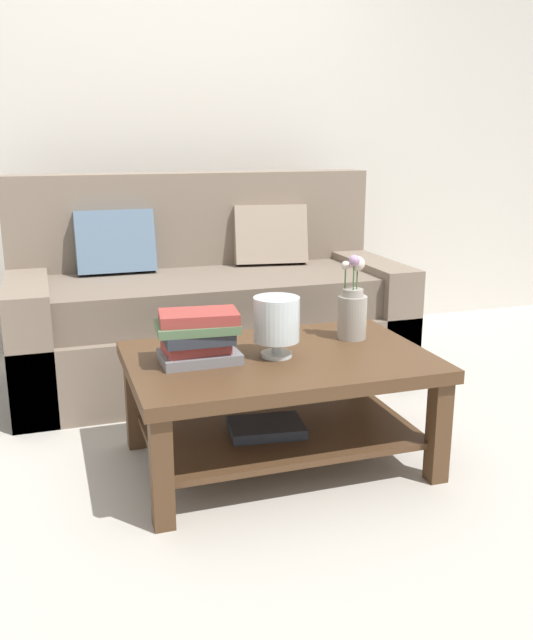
% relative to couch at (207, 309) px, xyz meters
% --- Properties ---
extents(ground_plane, '(10.00, 10.00, 0.00)m').
position_rel_couch_xyz_m(ground_plane, '(-0.02, -0.84, -0.36)').
color(ground_plane, '#B7B2A8').
extents(back_wall, '(6.40, 0.12, 2.70)m').
position_rel_couch_xyz_m(back_wall, '(-0.02, 0.81, 0.99)').
color(back_wall, beige).
rests_on(back_wall, ground).
extents(couch, '(1.99, 0.90, 1.06)m').
position_rel_couch_xyz_m(couch, '(0.00, 0.00, 0.00)').
color(couch, '#7A6B5B').
rests_on(couch, ground).
extents(coffee_table, '(1.14, 0.75, 0.45)m').
position_rel_couch_xyz_m(coffee_table, '(0.01, -1.11, -0.04)').
color(coffee_table, '#4C331E').
rests_on(coffee_table, ground).
extents(book_stack_main, '(0.31, 0.23, 0.19)m').
position_rel_couch_xyz_m(book_stack_main, '(-0.29, -1.09, 0.18)').
color(book_stack_main, slate).
rests_on(book_stack_main, coffee_table).
extents(glass_hurricane_vase, '(0.17, 0.17, 0.23)m').
position_rel_couch_xyz_m(glass_hurricane_vase, '(0.00, -1.12, 0.22)').
color(glass_hurricane_vase, silver).
rests_on(glass_hurricane_vase, coffee_table).
extents(flower_pitcher, '(0.12, 0.12, 0.35)m').
position_rel_couch_xyz_m(flower_pitcher, '(0.38, -0.99, 0.20)').
color(flower_pitcher, '#9E998E').
rests_on(flower_pitcher, coffee_table).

